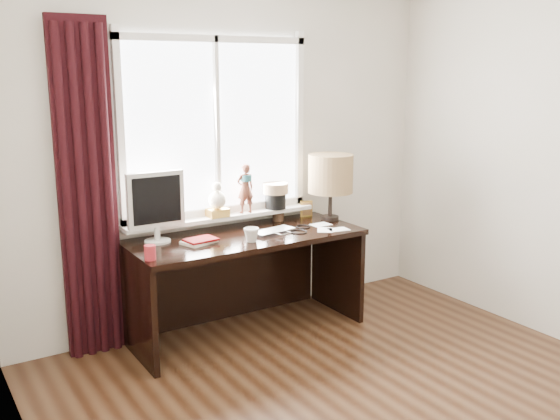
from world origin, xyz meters
TOP-DOWN VIEW (x-y plane):
  - wall_back at (0.00, 2.00)m, footprint 3.50×0.00m
  - wall_left at (-1.75, 0.00)m, footprint 0.00×4.00m
  - laptop at (0.10, 1.57)m, footprint 0.35×0.26m
  - mug at (-0.16, 1.45)m, footprint 0.13×0.12m
  - red_cup at (-0.90, 1.42)m, footprint 0.07×0.07m
  - window at (-0.14, 1.95)m, footprint 1.52×0.22m
  - curtain at (-1.13, 1.91)m, footprint 0.38×0.09m
  - desk at (-0.10, 1.73)m, footprint 1.70×0.70m
  - monitor at (-0.71, 1.78)m, footprint 0.40×0.18m
  - notebook_stack at (-0.47, 1.61)m, footprint 0.26×0.22m
  - brush_holder at (0.33, 1.88)m, footprint 0.09×0.09m
  - icon_frame at (0.59, 1.87)m, footprint 0.10×0.04m
  - table_lamp at (0.69, 1.68)m, footprint 0.35×0.35m
  - loose_papers at (0.52, 1.47)m, footprint 0.27×0.32m
  - desk_cables at (0.24, 1.56)m, footprint 0.47×0.32m

SIDE VIEW (x-z plane):
  - desk at x=-0.10m, z-range 0.13..0.88m
  - loose_papers at x=0.52m, z-range 0.75..0.75m
  - desk_cables at x=0.24m, z-range 0.75..0.76m
  - laptop at x=0.10m, z-range 0.75..0.78m
  - notebook_stack at x=-0.47m, z-range 0.75..0.78m
  - red_cup at x=-0.90m, z-range 0.75..0.84m
  - mug at x=-0.16m, z-range 0.75..0.85m
  - brush_holder at x=0.33m, z-range 0.69..0.94m
  - icon_frame at x=0.59m, z-range 0.75..0.88m
  - monitor at x=-0.71m, z-range 0.78..1.27m
  - table_lamp at x=0.69m, z-range 0.85..1.37m
  - curtain at x=-1.13m, z-range -0.01..2.24m
  - wall_back at x=0.00m, z-range 0.00..2.60m
  - wall_left at x=-1.75m, z-range 0.00..2.60m
  - window at x=-0.14m, z-range 0.60..2.00m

